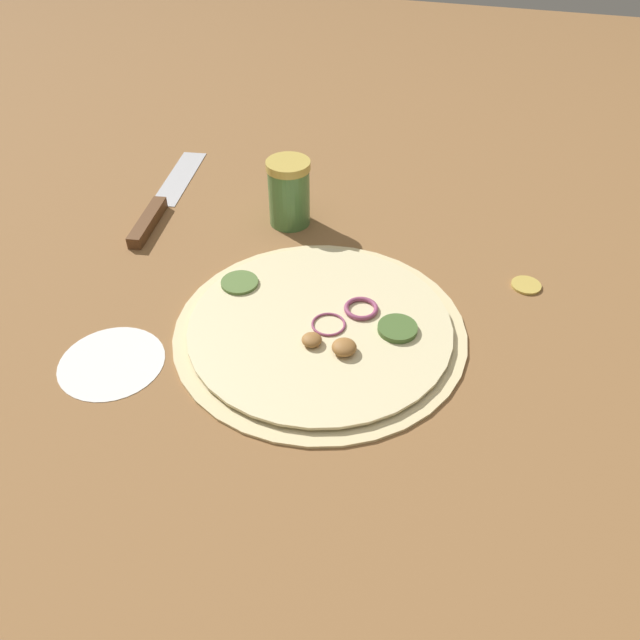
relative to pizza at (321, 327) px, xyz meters
name	(u,v)px	position (x,y,z in m)	size (l,w,h in m)	color
ground_plane	(320,331)	(0.00, 0.00, -0.01)	(3.00, 3.00, 0.00)	olive
pizza	(321,327)	(0.00, 0.00, 0.00)	(0.36, 0.36, 0.03)	beige
knife	(158,207)	(0.20, 0.32, 0.00)	(0.31, 0.07, 0.02)	silver
spice_jar	(289,192)	(0.23, 0.11, 0.05)	(0.06, 0.06, 0.10)	#4C7F42
loose_cap	(526,284)	(0.16, -0.24, 0.00)	(0.04, 0.04, 0.01)	gold
flour_patch	(112,362)	(-0.12, 0.22, -0.01)	(0.12, 0.12, 0.00)	white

